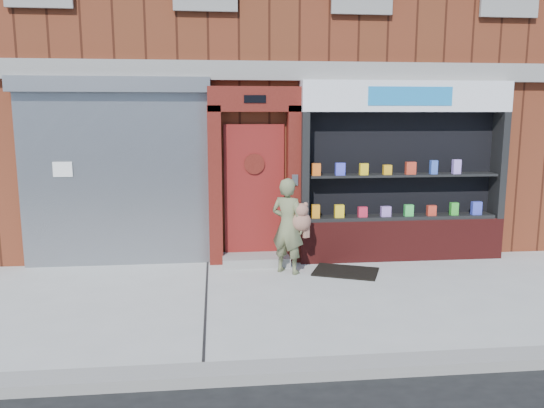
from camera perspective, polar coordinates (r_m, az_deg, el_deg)
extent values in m
plane|color=#9E9E99|center=(7.36, 5.22, -9.96)|extent=(80.00, 80.00, 0.00)
cube|color=gray|center=(5.41, 9.89, -16.90)|extent=(60.00, 0.30, 0.12)
cube|color=#612716|center=(12.96, 0.07, 16.47)|extent=(12.00, 8.00, 8.00)
cube|color=gray|center=(8.85, 3.03, 14.08)|extent=(12.00, 0.16, 0.30)
cube|color=gray|center=(8.94, -16.46, 2.42)|extent=(3.00, 0.10, 2.80)
cube|color=slate|center=(8.83, -17.01, 12.20)|extent=(3.10, 0.30, 0.24)
cube|color=white|center=(9.04, -21.60, 3.48)|extent=(0.30, 0.01, 0.24)
cube|color=#4A110C|center=(8.73, -6.13, 1.93)|extent=(0.22, 0.28, 2.60)
cube|color=#4A110C|center=(8.83, 2.34, 2.06)|extent=(0.22, 0.28, 2.60)
cube|color=#4A110C|center=(8.68, -1.92, 11.20)|extent=(1.50, 0.28, 0.40)
cube|color=black|center=(8.53, -1.85, 11.23)|extent=(0.35, 0.01, 0.12)
cube|color=maroon|center=(8.88, -1.92, 1.46)|extent=(1.00, 0.06, 2.20)
cylinder|color=black|center=(8.78, -1.92, 4.33)|extent=(0.28, 0.02, 0.28)
cylinder|color=#4A110C|center=(8.77, -1.92, 4.32)|extent=(0.34, 0.02, 0.34)
cube|color=gray|center=(8.85, -1.75, -6.02)|extent=(1.10, 0.55, 0.15)
cube|color=slate|center=(8.67, 2.49, 2.59)|extent=(0.10, 0.02, 0.18)
cube|color=#541614|center=(9.39, 13.61, -3.64)|extent=(3.50, 0.40, 0.70)
cube|color=black|center=(8.76, 3.45, 3.97)|extent=(0.12, 0.40, 1.80)
cube|color=black|center=(9.90, 23.18, 3.87)|extent=(0.12, 0.40, 1.80)
cube|color=black|center=(9.36, 13.54, 4.09)|extent=(3.30, 0.03, 1.80)
cube|color=black|center=(9.31, 13.71, -1.36)|extent=(3.20, 0.36, 0.06)
cube|color=black|center=(9.21, 13.89, 3.04)|extent=(3.20, 0.36, 0.04)
cube|color=white|center=(9.15, 14.22, 11.15)|extent=(3.50, 0.40, 0.50)
cube|color=#176FAF|center=(8.96, 14.68, 11.17)|extent=(1.40, 0.01, 0.30)
cube|color=orange|center=(8.82, 4.71, -0.79)|extent=(0.13, 0.09, 0.22)
cube|color=yellow|center=(8.90, 7.24, -0.77)|extent=(0.15, 0.09, 0.21)
cube|color=red|center=(9.00, 9.71, -0.85)|extent=(0.15, 0.09, 0.17)
cube|color=#9F74D1|center=(9.12, 12.13, -0.79)|extent=(0.16, 0.09, 0.17)
cube|color=green|center=(9.25, 14.49, -0.66)|extent=(0.15, 0.09, 0.19)
cube|color=red|center=(9.40, 16.77, -0.67)|extent=(0.15, 0.09, 0.17)
cube|color=green|center=(9.56, 18.98, -0.49)|extent=(0.13, 0.09, 0.22)
cube|color=blue|center=(9.73, 21.12, -0.42)|extent=(0.17, 0.09, 0.22)
cube|color=orange|center=(8.72, 4.77, 3.72)|extent=(0.14, 0.09, 0.20)
cube|color=#444BE8|center=(8.80, 7.33, 3.75)|extent=(0.15, 0.09, 0.20)
cube|color=yellow|center=(8.90, 9.84, 3.71)|extent=(0.14, 0.09, 0.19)
cube|color=#F0A819|center=(9.02, 12.29, 3.62)|extent=(0.14, 0.09, 0.16)
cube|color=red|center=(9.15, 14.68, 3.75)|extent=(0.16, 0.09, 0.21)
cube|color=blue|center=(9.30, 16.99, 3.81)|extent=(0.11, 0.09, 0.23)
cube|color=#AE88F5|center=(9.46, 19.22, 3.81)|extent=(0.13, 0.09, 0.24)
imported|color=#656B46|center=(8.24, 1.71, -2.37)|extent=(0.65, 0.61, 1.50)
sphere|color=brown|center=(8.23, 3.12, -1.89)|extent=(0.32, 0.32, 0.32)
sphere|color=brown|center=(8.14, 3.19, -0.65)|extent=(0.21, 0.21, 0.21)
sphere|color=brown|center=(8.12, 2.76, -0.07)|extent=(0.07, 0.07, 0.07)
sphere|color=brown|center=(8.14, 3.64, -0.06)|extent=(0.07, 0.07, 0.07)
cylinder|color=brown|center=(8.24, 2.39, -2.99)|extent=(0.07, 0.07, 0.19)
cylinder|color=brown|center=(8.28, 3.84, -2.95)|extent=(0.07, 0.07, 0.19)
cylinder|color=brown|center=(8.23, 2.70, -3.01)|extent=(0.07, 0.07, 0.19)
cylinder|color=brown|center=(8.25, 3.57, -2.99)|extent=(0.07, 0.07, 0.19)
cube|color=black|center=(8.50, 7.93, -7.22)|extent=(1.17, 1.01, 0.02)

